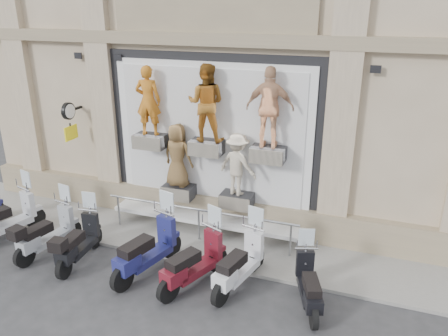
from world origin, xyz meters
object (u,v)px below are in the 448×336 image
(scooter_b, at_px, (5,209))
(scooter_d, at_px, (78,233))
(guard_rail, at_px, (199,225))
(scooter_f, at_px, (193,252))
(scooter_c, at_px, (46,224))
(scooter_e, at_px, (147,239))
(clock_sign_bracket, at_px, (69,116))
(scooter_g, at_px, (240,254))
(scooter_h, at_px, (310,275))

(scooter_b, height_order, scooter_d, scooter_b)
(guard_rail, xyz_separation_m, scooter_f, (0.60, -1.70, 0.34))
(scooter_c, bearing_deg, scooter_f, 9.85)
(scooter_e, relative_size, scooter_f, 1.06)
(scooter_c, relative_size, scooter_e, 0.89)
(clock_sign_bracket, relative_size, scooter_g, 0.52)
(clock_sign_bracket, xyz_separation_m, scooter_e, (3.36, -2.09, -1.94))
(guard_rail, relative_size, scooter_h, 2.92)
(scooter_e, xyz_separation_m, scooter_h, (3.52, 0.07, -0.16))
(scooter_c, distance_m, scooter_g, 4.71)
(guard_rail, height_order, scooter_e, scooter_e)
(scooter_f, height_order, scooter_h, scooter_f)
(clock_sign_bracket, xyz_separation_m, scooter_f, (4.50, -2.16, -1.99))
(scooter_d, distance_m, scooter_e, 1.71)
(scooter_d, height_order, scooter_h, scooter_d)
(scooter_c, bearing_deg, guard_rail, 37.94)
(guard_rail, bearing_deg, clock_sign_bracket, 173.16)
(scooter_b, distance_m, scooter_c, 1.45)
(scooter_c, bearing_deg, scooter_d, 5.46)
(scooter_b, xyz_separation_m, scooter_f, (5.22, -0.23, -0.01))
(scooter_d, xyz_separation_m, scooter_g, (3.76, 0.33, 0.05))
(guard_rail, distance_m, scooter_d, 2.85)
(guard_rail, xyz_separation_m, scooter_e, (-0.54, -1.62, 0.40))
(scooter_d, xyz_separation_m, scooter_h, (5.22, 0.20, -0.05))
(scooter_f, xyz_separation_m, scooter_h, (2.38, 0.14, -0.11))
(scooter_c, relative_size, scooter_h, 1.10)
(guard_rail, relative_size, scooter_c, 2.67)
(clock_sign_bracket, bearing_deg, scooter_e, -31.82)
(scooter_b, bearing_deg, scooter_c, 7.91)
(scooter_h, bearing_deg, scooter_f, 164.16)
(guard_rail, distance_m, scooter_c, 3.61)
(guard_rail, xyz_separation_m, scooter_b, (-4.62, -1.47, 0.36))
(scooter_c, distance_m, scooter_e, 2.65)
(scooter_e, height_order, scooter_h, scooter_e)
(scooter_c, xyz_separation_m, scooter_h, (6.17, 0.12, -0.07))
(scooter_g, bearing_deg, scooter_b, -166.11)
(scooter_d, relative_size, scooter_g, 0.94)
(clock_sign_bracket, relative_size, scooter_e, 0.48)
(scooter_g, xyz_separation_m, scooter_h, (1.46, -0.13, -0.10))
(scooter_b, distance_m, scooter_e, 4.09)
(scooter_c, xyz_separation_m, scooter_d, (0.94, -0.08, -0.02))
(scooter_h, bearing_deg, scooter_d, 162.82)
(scooter_b, bearing_deg, clock_sign_bracket, 85.43)
(scooter_d, bearing_deg, guard_rail, 31.86)
(guard_rail, distance_m, scooter_g, 2.11)
(scooter_f, distance_m, scooter_g, 0.96)
(clock_sign_bracket, height_order, scooter_f, clock_sign_bracket)
(scooter_e, bearing_deg, guard_rail, 86.38)
(guard_rail, xyz_separation_m, scooter_c, (-3.18, -1.67, 0.31))
(scooter_c, bearing_deg, scooter_b, -177.66)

